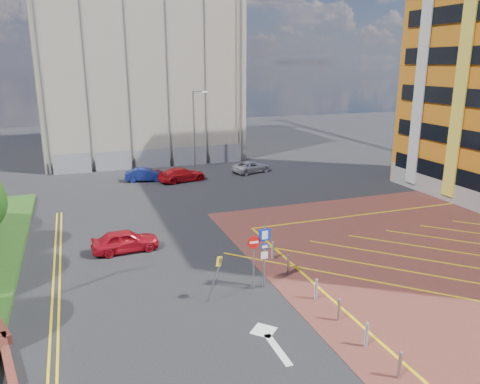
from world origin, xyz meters
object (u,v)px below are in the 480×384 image
lamp_back (195,127)px  warning_sign (216,273)px  car_silver_back (251,167)px  car_blue_back (145,175)px  car_red_back (182,174)px  sign_cluster (260,251)px  car_red_left (125,241)px

lamp_back → warning_sign: size_ratio=3.58×
car_silver_back → car_blue_back: bearing=72.0°
lamp_back → car_red_back: 6.53m
sign_cluster → warning_sign: (-2.41, -0.58, -0.52)m
lamp_back → car_silver_back: lamp_back is taller
warning_sign → lamp_back: bearing=77.3°
lamp_back → car_red_left: bearing=-115.2°
lamp_back → car_blue_back: (-5.73, -3.48, -3.75)m
car_red_back → car_red_left: bearing=143.4°
warning_sign → car_silver_back: 26.49m
sign_cluster → car_silver_back: (8.60, 23.49, -1.39)m
lamp_back → car_blue_back: bearing=-148.8°
car_blue_back → car_silver_back: bearing=-78.2°
sign_cluster → car_red_left: (-5.67, 6.94, -1.30)m
warning_sign → car_blue_back: warning_sign is taller
lamp_back → sign_cluster: bearing=-98.0°
sign_cluster → car_red_back: (1.24, 22.29, -1.31)m
lamp_back → sign_cluster: (-3.78, -27.02, -2.41)m
lamp_back → warning_sign: (-6.20, -27.60, -2.93)m
car_red_left → car_silver_back: 21.85m
lamp_back → car_red_back: bearing=-118.3°
warning_sign → car_silver_back: bearing=65.4°
lamp_back → car_red_left: lamp_back is taller
car_red_back → car_silver_back: size_ratio=1.10×
sign_cluster → car_blue_back: (-1.95, 23.54, -1.34)m
sign_cluster → car_red_back: size_ratio=0.72×
sign_cluster → car_red_left: bearing=129.2°
lamp_back → car_silver_back: bearing=-36.2°
car_red_left → car_red_back: size_ratio=0.86×
sign_cluster → car_silver_back: bearing=69.9°
lamp_back → sign_cluster: 27.38m
warning_sign → car_blue_back: 24.14m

